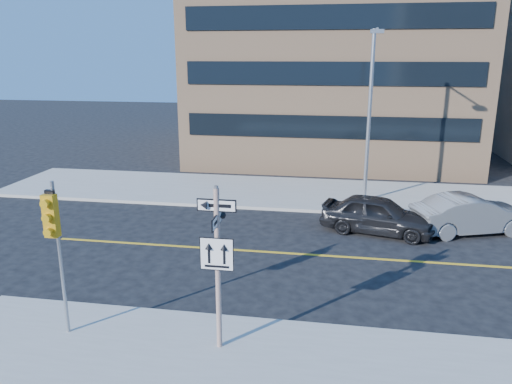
% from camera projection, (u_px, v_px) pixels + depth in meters
% --- Properties ---
extents(ground, '(120.00, 120.00, 0.00)m').
position_uv_depth(ground, '(240.00, 303.00, 14.63)').
color(ground, black).
rests_on(ground, ground).
extents(sign_pole, '(0.92, 0.92, 4.06)m').
position_uv_depth(sign_pole, '(218.00, 260.00, 11.59)').
color(sign_pole, beige).
rests_on(sign_pole, near_sidewalk).
extents(traffic_signal, '(0.32, 0.45, 4.00)m').
position_uv_depth(traffic_signal, '(53.00, 228.00, 11.93)').
color(traffic_signal, gray).
rests_on(traffic_signal, near_sidewalk).
extents(parked_car_a, '(2.88, 4.85, 1.55)m').
position_uv_depth(parked_car_a, '(378.00, 215.00, 20.19)').
color(parked_car_a, black).
rests_on(parked_car_a, ground).
extents(parked_car_b, '(3.13, 5.03, 1.57)m').
position_uv_depth(parked_car_b, '(471.00, 214.00, 20.18)').
color(parked_car_b, slate).
rests_on(parked_car_b, ground).
extents(streetlight_a, '(0.55, 2.25, 8.00)m').
position_uv_depth(streetlight_a, '(370.00, 106.00, 22.94)').
color(streetlight_a, gray).
rests_on(streetlight_a, far_sidewalk).
extents(building_brick, '(18.00, 18.00, 18.00)m').
position_uv_depth(building_brick, '(335.00, 26.00, 35.66)').
color(building_brick, tan).
rests_on(building_brick, ground).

